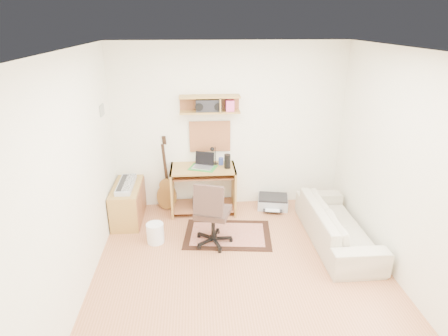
{
  "coord_description": "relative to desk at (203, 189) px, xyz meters",
  "views": [
    {
      "loc": [
        -0.51,
        -3.64,
        2.87
      ],
      "look_at": [
        -0.15,
        1.05,
        1.0
      ],
      "focal_mm": 30.02,
      "sensor_mm": 36.0,
      "label": 1
    }
  ],
  "objects": [
    {
      "name": "floor",
      "position": [
        0.43,
        -1.73,
        -0.38
      ],
      "size": [
        3.6,
        4.0,
        0.01
      ],
      "primitive_type": "cube",
      "color": "#BE7A4F",
      "rests_on": "ground"
    },
    {
      "name": "ceiling",
      "position": [
        0.43,
        -1.73,
        2.23
      ],
      "size": [
        3.6,
        4.0,
        0.01
      ],
      "primitive_type": "cube",
      "color": "white",
      "rests_on": "ground"
    },
    {
      "name": "back_wall",
      "position": [
        0.43,
        0.28,
        0.93
      ],
      "size": [
        3.6,
        0.01,
        2.6
      ],
      "primitive_type": "cube",
      "color": "white",
      "rests_on": "ground"
    },
    {
      "name": "left_wall",
      "position": [
        -1.38,
        -1.73,
        0.93
      ],
      "size": [
        0.01,
        4.0,
        2.6
      ],
      "primitive_type": "cube",
      "color": "white",
      "rests_on": "ground"
    },
    {
      "name": "right_wall",
      "position": [
        2.23,
        -1.73,
        0.93
      ],
      "size": [
        0.01,
        4.0,
        2.6
      ],
      "primitive_type": "cube",
      "color": "white",
      "rests_on": "ground"
    },
    {
      "name": "wall_shelf",
      "position": [
        0.13,
        0.15,
        1.32
      ],
      "size": [
        0.9,
        0.25,
        0.26
      ],
      "primitive_type": "cube",
      "color": "#AD823D",
      "rests_on": "back_wall"
    },
    {
      "name": "cork_board",
      "position": [
        0.13,
        0.25,
        0.79
      ],
      "size": [
        0.64,
        0.03,
        0.49
      ],
      "primitive_type": "cube",
      "color": "tan",
      "rests_on": "back_wall"
    },
    {
      "name": "wall_photo",
      "position": [
        -1.36,
        -0.23,
        1.34
      ],
      "size": [
        0.02,
        0.2,
        0.15
      ],
      "primitive_type": "cube",
      "color": "#4C8CBF",
      "rests_on": "left_wall"
    },
    {
      "name": "desk",
      "position": [
        0.0,
        0.0,
        0.0
      ],
      "size": [
        1.0,
        0.55,
        0.75
      ],
      "primitive_type": null,
      "color": "#AD823D",
      "rests_on": "floor"
    },
    {
      "name": "laptop",
      "position": [
        -0.0,
        -0.02,
        0.49
      ],
      "size": [
        0.39,
        0.39,
        0.23
      ],
      "primitive_type": null,
      "rotation": [
        0.0,
        0.0,
        -0.35
      ],
      "color": "silver",
      "rests_on": "desk"
    },
    {
      "name": "speaker",
      "position": [
        0.37,
        -0.05,
        0.48
      ],
      "size": [
        0.1,
        0.1,
        0.22
      ],
      "primitive_type": "cylinder",
      "color": "black",
      "rests_on": "desk"
    },
    {
      "name": "desk_lamp",
      "position": [
        0.2,
        0.14,
        0.52
      ],
      "size": [
        0.1,
        0.1,
        0.29
      ],
      "primitive_type": null,
      "color": "black",
      "rests_on": "desk"
    },
    {
      "name": "pencil_cup",
      "position": [
        0.29,
        0.1,
        0.43
      ],
      "size": [
        0.08,
        0.08,
        0.11
      ],
      "primitive_type": "cylinder",
      "color": "#324698",
      "rests_on": "desk"
    },
    {
      "name": "boombox",
      "position": [
        0.11,
        0.15,
        1.3
      ],
      "size": [
        0.38,
        0.17,
        0.19
      ],
      "primitive_type": "cube",
      "color": "black",
      "rests_on": "wall_shelf"
    },
    {
      "name": "rug",
      "position": [
        0.32,
        -0.76,
        -0.37
      ],
      "size": [
        1.3,
        0.94,
        0.02
      ],
      "primitive_type": "cube",
      "rotation": [
        0.0,
        0.0,
        -0.11
      ],
      "color": "#CEAA8A",
      "rests_on": "floor"
    },
    {
      "name": "task_chair",
      "position": [
        0.11,
        -0.95,
        0.1
      ],
      "size": [
        0.62,
        0.62,
        0.96
      ],
      "primitive_type": null,
      "rotation": [
        0.0,
        0.0,
        -0.32
      ],
      "color": "#392922",
      "rests_on": "floor"
    },
    {
      "name": "cabinet",
      "position": [
        -1.15,
        -0.18,
        -0.1
      ],
      "size": [
        0.4,
        0.9,
        0.55
      ],
      "primitive_type": "cube",
      "color": "#AD823D",
      "rests_on": "floor"
    },
    {
      "name": "music_keyboard",
      "position": [
        -1.15,
        -0.18,
        0.21
      ],
      "size": [
        0.22,
        0.7,
        0.06
      ],
      "primitive_type": "cube",
      "color": "#B2B5BA",
      "rests_on": "cabinet"
    },
    {
      "name": "guitar",
      "position": [
        -0.59,
        0.13,
        0.23
      ],
      "size": [
        0.36,
        0.27,
        1.2
      ],
      "primitive_type": null,
      "rotation": [
        0.0,
        0.0,
        -0.23
      ],
      "color": "olive",
      "rests_on": "floor"
    },
    {
      "name": "waste_basket",
      "position": [
        -0.69,
        -0.87,
        -0.23
      ],
      "size": [
        0.27,
        0.27,
        0.28
      ],
      "primitive_type": "cylinder",
      "rotation": [
        0.0,
        0.0,
        -0.18
      ],
      "color": "white",
      "rests_on": "floor"
    },
    {
      "name": "printer",
      "position": [
        1.13,
        0.04,
        -0.29
      ],
      "size": [
        0.54,
        0.46,
        0.18
      ],
      "primitive_type": "cube",
      "rotation": [
        0.0,
        0.0,
        -0.2
      ],
      "color": "#A5A8AA",
      "rests_on": "floor"
    },
    {
      "name": "sofa",
      "position": [
        1.81,
        -1.02,
        -0.03
      ],
      "size": [
        0.52,
        1.78,
        0.7
      ],
      "primitive_type": "imported",
      "rotation": [
        0.0,
        0.0,
        1.57
      ],
      "color": "#BAAF93",
      "rests_on": "floor"
    }
  ]
}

